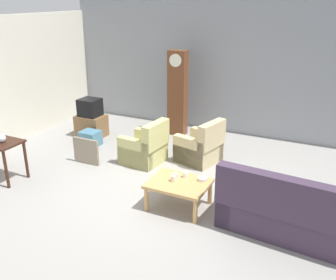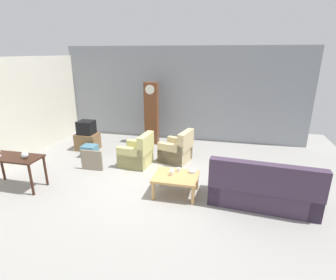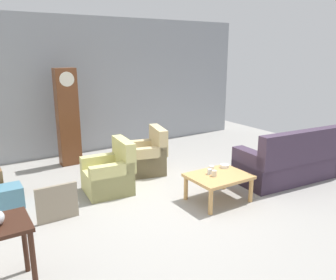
# 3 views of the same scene
# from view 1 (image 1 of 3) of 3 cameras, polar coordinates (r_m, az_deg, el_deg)

# --- Properties ---
(ground_plane) EXTENTS (10.40, 10.40, 0.00)m
(ground_plane) POSITION_cam_1_polar(r_m,az_deg,el_deg) (6.86, -1.65, -7.43)
(ground_plane) COLOR #999691
(garage_door_wall) EXTENTS (8.40, 0.16, 3.20)m
(garage_door_wall) POSITION_cam_1_polar(r_m,az_deg,el_deg) (9.51, 8.48, 10.71)
(garage_door_wall) COLOR gray
(garage_door_wall) RESTS_ON ground_plane
(couch_floral) EXTENTS (2.17, 1.05, 1.04)m
(couch_floral) POSITION_cam_1_polar(r_m,az_deg,el_deg) (5.75, 18.36, -10.67)
(couch_floral) COLOR #423347
(couch_floral) RESTS_ON ground_plane
(armchair_olive_near) EXTENTS (0.86, 0.83, 0.92)m
(armchair_olive_near) POSITION_cam_1_polar(r_m,az_deg,el_deg) (7.80, -3.49, -1.33)
(armchair_olive_near) COLOR #CCC67A
(armchair_olive_near) RESTS_ON ground_plane
(armchair_olive_far) EXTENTS (0.95, 0.93, 0.92)m
(armchair_olive_far) POSITION_cam_1_polar(r_m,az_deg,el_deg) (7.85, 4.91, -1.22)
(armchair_olive_far) COLOR #CDB786
(armchair_olive_far) RESTS_ON ground_plane
(coffee_table_wood) EXTENTS (0.96, 0.76, 0.45)m
(coffee_table_wood) POSITION_cam_1_polar(r_m,az_deg,el_deg) (6.15, 1.64, -6.94)
(coffee_table_wood) COLOR tan
(coffee_table_wood) RESTS_ON ground_plane
(grandfather_clock) EXTENTS (0.44, 0.30, 2.08)m
(grandfather_clock) POSITION_cam_1_polar(r_m,az_deg,el_deg) (9.23, 1.47, 7.08)
(grandfather_clock) COLOR brown
(grandfather_clock) RESTS_ON ground_plane
(tv_stand_cabinet) EXTENTS (0.68, 0.52, 0.53)m
(tv_stand_cabinet) POSITION_cam_1_polar(r_m,az_deg,el_deg) (9.48, -11.52, 2.11)
(tv_stand_cabinet) COLOR brown
(tv_stand_cabinet) RESTS_ON ground_plane
(tv_crt) EXTENTS (0.48, 0.44, 0.42)m
(tv_crt) POSITION_cam_1_polar(r_m,az_deg,el_deg) (9.34, -11.72, 4.86)
(tv_crt) COLOR black
(tv_crt) RESTS_ON tv_stand_cabinet
(framed_picture_leaning) EXTENTS (0.60, 0.05, 0.55)m
(framed_picture_leaning) POSITION_cam_1_polar(r_m,az_deg,el_deg) (7.93, -12.29, -1.66)
(framed_picture_leaning) COLOR gray
(framed_picture_leaning) RESTS_ON ground_plane
(storage_box_blue) EXTENTS (0.42, 0.39, 0.35)m
(storage_box_blue) POSITION_cam_1_polar(r_m,az_deg,el_deg) (8.91, -11.66, 0.26)
(storage_box_blue) COLOR teal
(storage_box_blue) RESTS_ON ground_plane
(glass_dome_cloche) EXTENTS (0.15, 0.15, 0.15)m
(glass_dome_cloche) POSITION_cam_1_polar(r_m,az_deg,el_deg) (7.48, -23.87, 0.23)
(glass_dome_cloche) COLOR silver
(glass_dome_cloche) RESTS_ON console_table_dark
(cup_white_porcelain) EXTENTS (0.08, 0.08, 0.09)m
(cup_white_porcelain) POSITION_cam_1_polar(r_m,az_deg,el_deg) (6.26, 2.63, -5.27)
(cup_white_porcelain) COLOR white
(cup_white_porcelain) RESTS_ON coffee_table_wood
(cup_blue_rimmed) EXTENTS (0.07, 0.07, 0.09)m
(cup_blue_rimmed) POSITION_cam_1_polar(r_m,az_deg,el_deg) (6.22, 1.20, -5.42)
(cup_blue_rimmed) COLOR silver
(cup_blue_rimmed) RESTS_ON coffee_table_wood
(cup_cream_tall) EXTENTS (0.08, 0.08, 0.10)m
(cup_cream_tall) POSITION_cam_1_polar(r_m,az_deg,el_deg) (6.13, 0.79, -5.83)
(cup_cream_tall) COLOR beige
(cup_cream_tall) RESTS_ON coffee_table_wood
(bowl_white_stacked) EXTENTS (0.16, 0.16, 0.05)m
(bowl_white_stacked) POSITION_cam_1_polar(r_m,az_deg,el_deg) (6.18, 5.27, -5.90)
(bowl_white_stacked) COLOR white
(bowl_white_stacked) RESTS_ON coffee_table_wood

